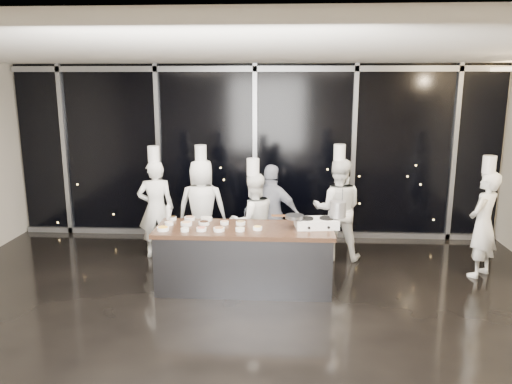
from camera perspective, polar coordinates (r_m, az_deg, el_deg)
ground at (r=6.43m, az=-1.99°, el=-14.09°), size 9.00×9.00×0.00m
room_shell at (r=5.77m, az=-0.41°, el=6.21°), size 9.02×7.02×3.21m
window_wall at (r=9.26m, az=-0.11°, el=4.56°), size 8.90×0.11×3.20m
demo_counter at (r=7.08m, az=-1.34°, el=-7.54°), size 2.46×0.86×0.90m
stove at (r=6.97m, az=6.91°, el=-3.52°), size 0.62×0.43×0.14m
frying_pan at (r=6.89m, az=4.33°, el=-2.82°), size 0.46×0.29×0.04m
stock_pot at (r=6.99m, az=9.33°, el=-1.95°), size 0.25×0.25×0.22m
prep_bowls at (r=7.04m, az=-6.12°, el=-3.68°), size 1.43×0.70×0.05m
squeeze_bottle at (r=7.40m, az=-9.99°, el=-2.20°), size 0.07×0.07×0.26m
chef_far_left at (r=8.42m, az=-11.36°, el=-1.76°), size 0.66×0.51×1.86m
chef_left at (r=8.32m, az=-6.18°, el=-1.77°), size 0.81×0.53×1.88m
chef_center at (r=7.74m, az=-0.34°, el=-3.31°), size 0.90×0.81×1.75m
guest at (r=7.91m, az=1.81°, el=-2.65°), size 1.03×0.68×1.62m
chef_right at (r=8.26m, az=9.30°, el=-1.89°), size 0.87×0.70×1.91m
chef_side at (r=8.15m, az=24.53°, el=-3.24°), size 0.69×0.69×1.84m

